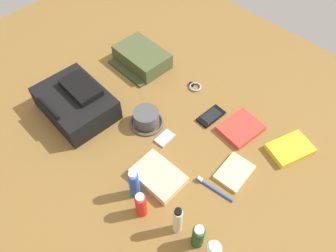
# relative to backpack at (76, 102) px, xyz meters

# --- Properties ---
(ground_plane) EXTENTS (2.64, 2.02, 0.02)m
(ground_plane) POSITION_rel_backpack_xyz_m (-0.38, -0.21, -0.07)
(ground_plane) COLOR brown
(ground_plane) RESTS_ON ground
(backpack) EXTENTS (0.35, 0.27, 0.14)m
(backpack) POSITION_rel_backpack_xyz_m (0.00, 0.00, 0.00)
(backpack) COLOR black
(backpack) RESTS_ON ground_plane
(toiletry_pouch) EXTENTS (0.27, 0.22, 0.08)m
(toiletry_pouch) POSITION_rel_backpack_xyz_m (0.04, -0.43, -0.02)
(toiletry_pouch) COLOR #47512D
(toiletry_pouch) RESTS_ON ground_plane
(bucket_hat) EXTENTS (0.15, 0.15, 0.07)m
(bucket_hat) POSITION_rel_backpack_xyz_m (-0.27, -0.18, -0.03)
(bucket_hat) COLOR #4B4B4B
(bucket_hat) RESTS_ON ground_plane
(shampoo_bottle) EXTENTS (0.04, 0.04, 0.13)m
(shampoo_bottle) POSITION_rel_backpack_xyz_m (-0.79, 0.06, 0.00)
(shampoo_bottle) COLOR #19471E
(shampoo_bottle) RESTS_ON ground_plane
(lotion_bottle) EXTENTS (0.03, 0.03, 0.16)m
(lotion_bottle) POSITION_rel_backpack_xyz_m (-0.71, 0.07, 0.02)
(lotion_bottle) COLOR beige
(lotion_bottle) RESTS_ON ground_plane
(sunscreen_spray) EXTENTS (0.04, 0.04, 0.13)m
(sunscreen_spray) POSITION_rel_backpack_xyz_m (-0.57, 0.12, 0.00)
(sunscreen_spray) COLOR red
(sunscreen_spray) RESTS_ON ground_plane
(deodorant_spray) EXTENTS (0.04, 0.04, 0.16)m
(deodorant_spray) POSITION_rel_backpack_xyz_m (-0.50, 0.09, 0.02)
(deodorant_spray) COLOR blue
(deodorant_spray) RESTS_ON ground_plane
(paperback_novel) EXTENTS (0.17, 0.21, 0.03)m
(paperback_novel) POSITION_rel_backpack_xyz_m (-0.81, -0.51, -0.05)
(paperback_novel) COLOR yellow
(paperback_novel) RESTS_ON ground_plane
(travel_guidebook) EXTENTS (0.16, 0.19, 0.02)m
(travel_guidebook) POSITION_rel_backpack_xyz_m (-0.59, -0.45, -0.05)
(travel_guidebook) COLOR red
(travel_guidebook) RESTS_ON ground_plane
(cell_phone) EXTENTS (0.07, 0.13, 0.01)m
(cell_phone) POSITION_rel_backpack_xyz_m (-0.46, -0.41, -0.05)
(cell_phone) COLOR black
(cell_phone) RESTS_ON ground_plane
(media_player) EXTENTS (0.06, 0.09, 0.01)m
(media_player) POSITION_rel_backpack_xyz_m (-0.39, -0.17, -0.05)
(media_player) COLOR #B7B7BC
(media_player) RESTS_ON ground_plane
(wristwatch) EXTENTS (0.07, 0.06, 0.01)m
(wristwatch) POSITION_rel_backpack_xyz_m (-0.27, -0.50, -0.05)
(wristwatch) COLOR #99999E
(wristwatch) RESTS_ON ground_plane
(toothbrush) EXTENTS (0.16, 0.04, 0.02)m
(toothbrush) POSITION_rel_backpack_xyz_m (-0.70, -0.14, -0.05)
(toothbrush) COLOR blue
(toothbrush) RESTS_ON ground_plane
(notepad) EXTENTS (0.12, 0.16, 0.02)m
(notepad) POSITION_rel_backpack_xyz_m (-0.71, -0.26, -0.05)
(notepad) COLOR beige
(notepad) RESTS_ON ground_plane
(folded_towel) EXTENTS (0.21, 0.15, 0.04)m
(folded_towel) POSITION_rel_backpack_xyz_m (-0.52, -0.02, -0.04)
(folded_towel) COLOR beige
(folded_towel) RESTS_ON ground_plane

